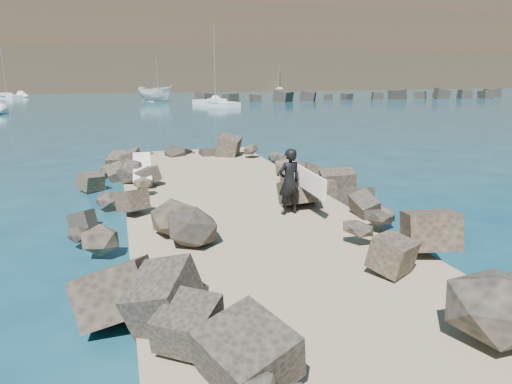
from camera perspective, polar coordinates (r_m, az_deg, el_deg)
ground at (r=12.22m, az=-1.35°, el=-5.67°), size 800.00×800.00×0.00m
jetty at (r=10.33m, az=1.61°, el=-7.81°), size 6.00×26.00×0.60m
riprap_left at (r=10.27m, az=-14.99°, el=-7.28°), size 2.60×22.00×1.00m
riprap_right at (r=11.85m, az=14.31°, el=-4.24°), size 2.60×22.00×1.00m
breakwater_secondary at (r=76.30m, az=13.50°, el=11.60°), size 52.00×4.00×1.20m
headland at (r=171.95m, az=-12.98°, el=18.31°), size 360.00×140.00×32.00m
surfboard_resting at (r=16.05m, az=-14.03°, el=2.72°), size 0.71×2.42×0.08m
boat_imported at (r=71.12m, az=-12.47°, el=11.92°), size 6.00×5.82×2.35m
surfer_with_board at (r=12.02m, az=4.45°, el=1.35°), size 0.93×2.18×1.76m
sailboat_c at (r=60.63m, az=-5.07°, el=10.99°), size 4.87×8.89×10.40m
sailboat_f at (r=106.07m, az=2.87°, el=12.62°), size 1.42×4.94×6.11m
sailboat_e at (r=88.12m, az=-28.70°, el=10.44°), size 5.75×7.35×9.26m
sailboat_b at (r=77.78m, az=-12.12°, el=11.54°), size 3.90×5.20×6.70m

